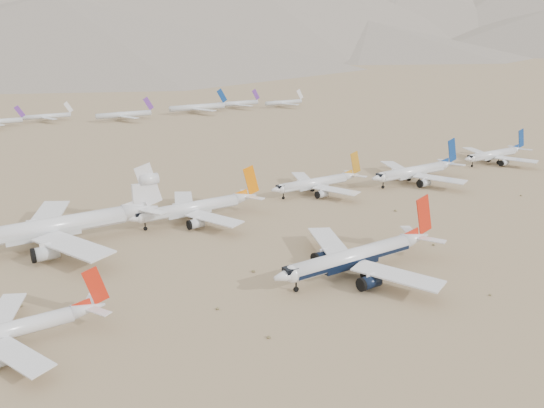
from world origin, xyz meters
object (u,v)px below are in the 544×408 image
(main_airliner, at_px, (359,256))
(row2_navy_widebody, at_px, (416,171))
(second_airliner, at_px, (9,331))
(row2_white_trijet, at_px, (59,225))

(main_airliner, xyz_separation_m, row2_navy_widebody, (81.19, 55.79, -0.19))
(second_airliner, height_order, row2_navy_widebody, row2_navy_widebody)
(row2_white_trijet, bearing_deg, main_airliner, -45.36)
(row2_navy_widebody, bearing_deg, second_airliner, -164.62)
(second_airliner, bearing_deg, main_airliner, -7.65)
(main_airliner, height_order, row2_navy_widebody, main_airliner)
(row2_navy_widebody, bearing_deg, main_airliner, -145.50)
(main_airliner, distance_m, row2_navy_widebody, 98.52)
(main_airliner, xyz_separation_m, row2_white_trijet, (-61.41, 62.20, 1.39))
(second_airliner, height_order, row2_white_trijet, row2_white_trijet)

